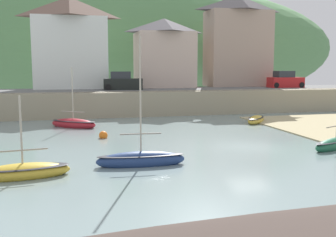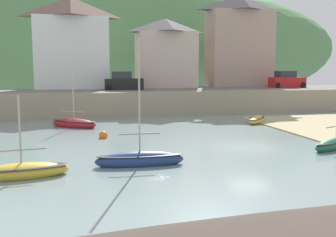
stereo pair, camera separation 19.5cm
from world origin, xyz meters
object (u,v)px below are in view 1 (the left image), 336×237
waterfront_building_left (70,42)px  waterfront_building_centre (164,52)px  sailboat_nearest_shore (336,144)px  sailboat_tall_mast (23,172)px  sailboat_far_left (141,159)px  parked_car_near_slipway (122,82)px  rowboat_small_beached (256,120)px  mooring_buoy (103,135)px  parked_car_by_wall (285,81)px  church_with_spire (228,32)px  waterfront_building_right (238,41)px  sailboat_white_hull (73,124)px

waterfront_building_left → waterfront_building_centre: waterfront_building_left is taller
sailboat_nearest_shore → sailboat_tall_mast: bearing=161.8°
sailboat_far_left → parked_car_near_slipway: size_ratio=1.56×
rowboat_small_beached → mooring_buoy: size_ratio=5.75×
sailboat_tall_mast → parked_car_near_slipway: (7.69, 24.60, 2.94)m
parked_car_by_wall → rowboat_small_beached: bearing=-130.6°
church_with_spire → sailboat_far_left: size_ratio=2.08×
waterfront_building_right → sailboat_nearest_shore: (-5.17, -26.83, -7.79)m
waterfront_building_right → parked_car_by_wall: waterfront_building_right is taller
waterfront_building_left → sailboat_tall_mast: (-2.42, -29.10, -7.32)m
waterfront_building_left → waterfront_building_right: size_ratio=0.91×
sailboat_nearest_shore → parked_car_near_slipway: size_ratio=1.06×
waterfront_building_left → parked_car_near_slipway: waterfront_building_left is taller
sailboat_tall_mast → sailboat_far_left: bearing=2.4°
sailboat_far_left → sailboat_nearest_shore: 12.27m
sailboat_far_left → sailboat_white_hull: size_ratio=1.31×
church_with_spire → sailboat_white_hull: church_with_spire is taller
sailboat_white_hull → sailboat_tall_mast: sailboat_white_hull is taller
church_with_spire → parked_car_by_wall: size_ratio=3.32×
sailboat_nearest_shore → parked_car_near_slipway: 24.63m
sailboat_far_left → parked_car_by_wall: 32.15m
sailboat_far_left → rowboat_small_beached: 17.87m
church_with_spire → parked_car_near_slipway: bearing=-151.2°
church_with_spire → rowboat_small_beached: church_with_spire is taller
sailboat_far_left → sailboat_tall_mast: 5.56m
waterfront_building_right → church_with_spire: bearing=85.3°
waterfront_building_left → sailboat_far_left: waterfront_building_left is taller
sailboat_far_left → sailboat_tall_mast: bearing=-167.6°
church_with_spire → sailboat_far_left: (-17.69, -32.20, -9.16)m
church_with_spire → parked_car_by_wall: (3.84, -8.50, -6.27)m
waterfront_building_left → sailboat_tall_mast: bearing=-94.7°
rowboat_small_beached → sailboat_nearest_shore: 11.40m
church_with_spire → waterfront_building_right: bearing=-94.7°
church_with_spire → sailboat_nearest_shore: 32.64m
sailboat_white_hull → waterfront_building_left: bearing=126.0°
sailboat_white_hull → sailboat_nearest_shore: (15.30, -12.45, -0.02)m
waterfront_building_left → waterfront_building_right: bearing=0.0°
sailboat_nearest_shore → waterfront_building_left: bearing=94.1°
rowboat_small_beached → sailboat_tall_mast: 22.60m
sailboat_tall_mast → waterfront_building_left: bearing=78.3°
sailboat_white_hull → parked_car_near_slipway: bearing=97.9°
waterfront_building_left → parked_car_near_slipway: 8.21m
sailboat_tall_mast → rowboat_small_beached: bearing=30.3°
waterfront_building_centre → sailboat_nearest_shore: waterfront_building_centre is taller
waterfront_building_right → sailboat_far_left: waterfront_building_right is taller
sailboat_white_hull → parked_car_by_wall: size_ratio=1.22×
parked_car_by_wall → mooring_buoy: 27.63m
church_with_spire → rowboat_small_beached: (-5.18, -19.43, -9.23)m
church_with_spire → mooring_buoy: bearing=-128.2°
sailboat_tall_mast → parked_car_near_slipway: 25.95m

